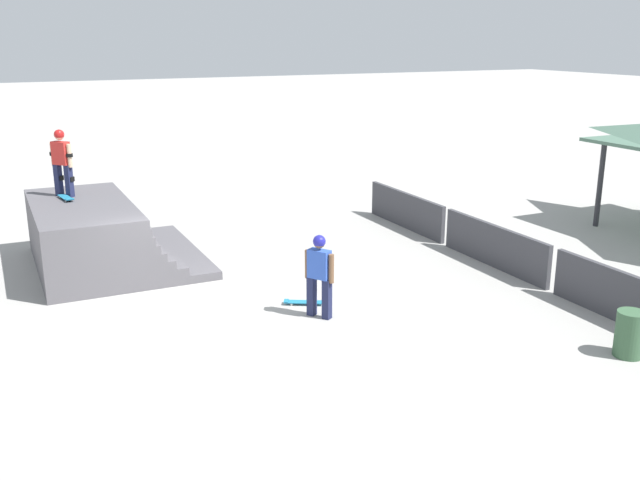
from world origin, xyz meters
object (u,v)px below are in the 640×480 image
at_px(skateboard_on_deck, 66,198).
at_px(skateboard_on_ground, 302,302).
at_px(skater_on_deck, 62,158).
at_px(bystander_walking, 319,269).
at_px(trash_bin, 630,334).

xyz_separation_m(skateboard_on_deck, skateboard_on_ground, (5.19, 4.08, -1.63)).
xyz_separation_m(skater_on_deck, skateboard_on_deck, (0.44, -0.03, -0.91)).
bearing_deg(skateboard_on_deck, skater_on_deck, 166.42).
xyz_separation_m(bystander_walking, trash_bin, (4.06, 4.23, -0.60)).
distance_m(skateboard_on_deck, trash_bin, 13.11).
distance_m(skateboard_on_deck, bystander_walking, 7.28).
relative_size(skateboard_on_deck, skateboard_on_ground, 0.98).
height_order(skater_on_deck, skateboard_on_deck, skater_on_deck).
height_order(skateboard_on_ground, trash_bin, trash_bin).
bearing_deg(skater_on_deck, trash_bin, -0.87).
relative_size(skater_on_deck, bystander_walking, 0.97).
height_order(skateboard_on_deck, trash_bin, skateboard_on_deck).
distance_m(skater_on_deck, skateboard_on_ground, 7.39).
bearing_deg(bystander_walking, trash_bin, -166.15).
bearing_deg(skateboard_on_ground, bystander_walking, 121.89).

